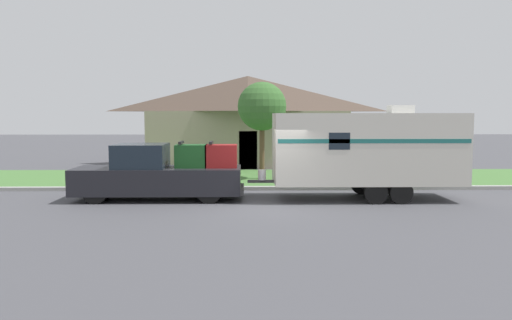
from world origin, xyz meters
name	(u,v)px	position (x,y,z in m)	size (l,w,h in m)	color
ground_plane	(269,207)	(0.00, 0.00, 0.00)	(120.00, 120.00, 0.00)	#47474C
curb_strip	(265,188)	(0.00, 3.75, 0.07)	(80.00, 0.30, 0.14)	#999993
lawn_strip	(262,178)	(0.00, 7.40, 0.01)	(80.00, 7.00, 0.03)	#477538
house_across_street	(248,119)	(-0.65, 14.48, 2.76)	(12.20, 6.69, 5.33)	gray
pickup_truck	(160,174)	(-3.80, 1.55, 0.91)	(5.93, 1.91, 2.06)	black
travel_trailer	(367,148)	(3.51, 1.55, 1.80)	(7.48, 2.35, 3.32)	black
mailbox	(385,164)	(5.02, 4.61, 0.96)	(0.48, 0.20, 1.25)	brown
tree_in_yard	(262,107)	(-0.02, 7.05, 3.35)	(2.24, 2.24, 4.50)	brown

